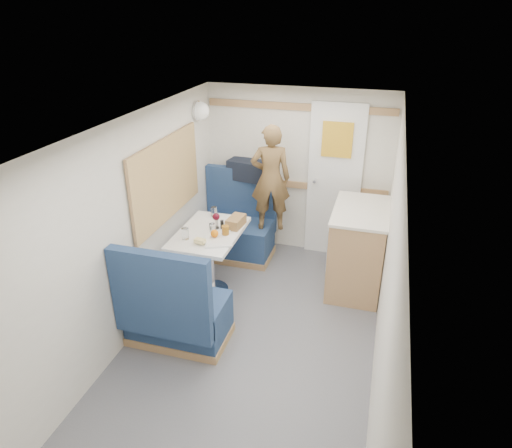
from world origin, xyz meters
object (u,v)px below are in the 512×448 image
(tumbler_right, at_px, (212,228))
(pepper_grinder, at_px, (222,224))
(wine_glass, at_px, (216,217))
(dome_light, at_px, (200,111))
(bench_far, at_px, (236,232))
(beer_glass, at_px, (225,231))
(bread_loaf, at_px, (236,222))
(bench_near, at_px, (176,315))
(tumbler_left, at_px, (185,234))
(dinette_table, at_px, (210,245))
(tumbler_mid, at_px, (214,212))
(orange_fruit, at_px, (215,233))
(tray, at_px, (218,239))
(galley_counter, at_px, (357,248))
(salt_grinder, at_px, (217,223))
(cheese_block, at_px, (200,241))
(person, at_px, (271,178))
(duffel_bag, at_px, (249,170))

(tumbler_right, distance_m, pepper_grinder, 0.13)
(wine_glass, xyz_separation_m, tumbler_right, (-0.00, -0.11, -0.07))
(dome_light, bearing_deg, tumbler_right, -63.29)
(bench_far, height_order, wine_glass, bench_far)
(wine_glass, bearing_deg, beer_glass, -43.26)
(pepper_grinder, distance_m, bread_loaf, 0.15)
(bench_near, height_order, beer_glass, bench_near)
(dome_light, relative_size, tumbler_right, 1.98)
(bench_near, bearing_deg, bread_loaf, 78.06)
(tumbler_left, bearing_deg, dinette_table, 52.22)
(tumbler_mid, height_order, pepper_grinder, tumbler_mid)
(tumbler_right, bearing_deg, pepper_grinder, 61.68)
(orange_fruit, xyz_separation_m, wine_glass, (-0.07, 0.22, 0.07))
(dome_light, relative_size, tray, 0.60)
(bench_far, relative_size, orange_fruit, 13.59)
(galley_counter, distance_m, beer_glass, 1.44)
(tumbler_left, relative_size, beer_glass, 1.06)
(salt_grinder, bearing_deg, tumbler_right, -86.73)
(galley_counter, xyz_separation_m, beer_glass, (-1.27, -0.59, 0.31))
(cheese_block, bearing_deg, tumbler_left, 161.37)
(wine_glass, distance_m, tumbler_mid, 0.31)
(cheese_block, xyz_separation_m, bread_loaf, (0.21, 0.47, 0.02))
(orange_fruit, bearing_deg, tumbler_right, 120.74)
(tray, bearing_deg, bench_far, 98.80)
(bench_near, bearing_deg, tray, 77.82)
(tray, height_order, orange_fruit, orange_fruit)
(galley_counter, relative_size, bread_loaf, 3.67)
(orange_fruit, relative_size, tumbler_left, 0.66)
(tray, height_order, pepper_grinder, pepper_grinder)
(dome_light, height_order, tray, dome_light)
(tumbler_left, distance_m, beer_glass, 0.40)
(dinette_table, xyz_separation_m, cheese_block, (0.02, -0.27, 0.19))
(person, distance_m, salt_grinder, 0.83)
(dinette_table, height_order, tumbler_left, tumbler_left)
(bench_far, bearing_deg, tumbler_right, -87.23)
(bread_loaf, bearing_deg, cheese_block, -113.88)
(bench_near, bearing_deg, bench_far, 90.00)
(wine_glass, relative_size, beer_glass, 1.51)
(tray, relative_size, beer_glass, 3.01)
(dinette_table, xyz_separation_m, person, (0.44, 0.80, 0.49))
(bench_near, distance_m, dome_light, 2.28)
(tumbler_right, height_order, beer_glass, beer_glass)
(galley_counter, distance_m, tumbler_mid, 1.59)
(dome_light, bearing_deg, tray, -61.19)
(duffel_bag, relative_size, orange_fruit, 6.35)
(salt_grinder, bearing_deg, tumbler_left, -119.23)
(bench_far, distance_m, tray, 1.11)
(dinette_table, xyz_separation_m, tray, (0.16, -0.14, 0.16))
(person, distance_m, tumbler_left, 1.21)
(bench_far, height_order, bench_near, same)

